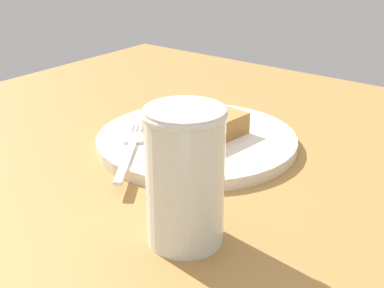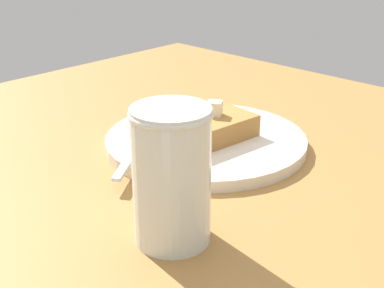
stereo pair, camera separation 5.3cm
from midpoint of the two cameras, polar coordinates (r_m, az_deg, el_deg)
The scene contains 6 objects.
table_surface at distance 55.44cm, azimuth 1.19°, elevation -5.48°, with size 92.01×92.01×2.63cm, color #9F7139.
plate at distance 63.32cm, azimuth 3.87°, elevation 0.36°, with size 23.67×23.67×1.31cm.
toast_slice_center at distance 62.63cm, azimuth 3.92°, elevation 1.91°, with size 8.12×9.82×2.56cm, color #AC7639.
butter_pat_primary at distance 62.04cm, azimuth 4.87°, elevation 3.76°, with size 1.68×1.51×1.68cm, color #F2EDC8.
fork at distance 60.33cm, azimuth -3.24°, elevation -0.06°, with size 10.27×13.98×0.36cm.
syrup_jar at distance 43.28cm, azimuth 1.31°, elevation -3.92°, with size 6.67×6.67×11.76cm.
Camera 2 is at (34.70, -34.22, 28.01)cm, focal length 50.00 mm.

